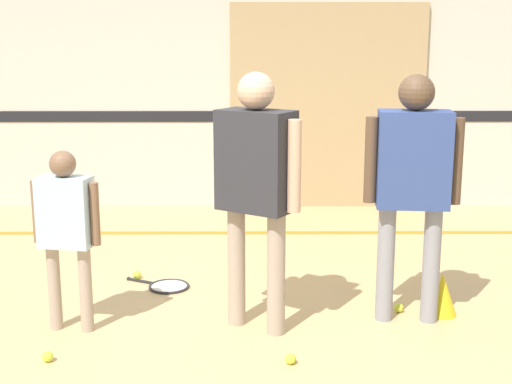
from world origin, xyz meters
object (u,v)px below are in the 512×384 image
Objects in this scene: person_student_right at (413,172)px; tennis_ball_stray_left at (399,308)px; racket_spare_on_floor at (167,286)px; tennis_ball_near_instructor at (291,359)px; person_student_left at (66,221)px; person_instructor at (256,174)px; tennis_ball_by_spare_racket at (137,275)px; tennis_ball_stray_right at (48,357)px; training_cone at (442,294)px.

person_student_right is 1.01m from tennis_ball_stray_left.
tennis_ball_near_instructor reaches higher than racket_spare_on_floor.
person_student_left is 2.09× the size of racket_spare_on_floor.
person_instructor is 25.59× the size of tennis_ball_by_spare_racket.
tennis_ball_near_instructor and tennis_ball_stray_right have the same top height.
tennis_ball_stray_left is (1.69, -0.52, 0.02)m from racket_spare_on_floor.
tennis_ball_stray_right is at bearing -161.20° from tennis_ball_stray_left.
tennis_ball_near_instructor is 1.00× the size of tennis_ball_stray_left.
tennis_ball_near_instructor is (-0.83, -0.67, -1.00)m from person_student_right.
person_student_right is 25.26× the size of tennis_ball_stray_right.
person_instructor reaches higher than tennis_ball_stray_left.
tennis_ball_near_instructor is at bearing -36.72° from person_instructor.
tennis_ball_near_instructor is 1.34m from training_cone.
person_student_left reaches higher than training_cone.
racket_spare_on_floor is 8.70× the size of tennis_ball_near_instructor.
tennis_ball_stray_left is (2.23, 0.29, -0.71)m from person_student_left.
racket_spare_on_floor is (0.53, 0.81, -0.73)m from person_student_left.
person_student_left is at bearing -172.67° from tennis_ball_stray_left.
tennis_ball_near_instructor is at bearing -135.01° from tennis_ball_stray_left.
tennis_ball_stray_left reaches higher than racket_spare_on_floor.
tennis_ball_stray_right is 0.22× the size of training_cone.
person_instructor reaches higher than person_student_left.
person_student_right is 2.90× the size of racket_spare_on_floor.
person_instructor is at bearing 10.91° from person_student_left.
tennis_ball_stray_right is 2.65m from training_cone.
person_student_right reaches higher than tennis_ball_near_instructor.
racket_spare_on_floor is 1.91× the size of training_cone.
tennis_ball_stray_right is at bearing -125.59° from person_instructor.
person_student_right reaches higher than racket_spare_on_floor.
person_student_right is at bearing -23.52° from tennis_ball_by_spare_racket.
person_student_right is at bearing 15.46° from tennis_ball_stray_right.
person_student_right is 25.26× the size of tennis_ball_by_spare_racket.
person_student_right is at bearing 39.97° from person_instructor.
person_instructor is 1.68m from tennis_ball_stray_right.
person_instructor is 1.45m from tennis_ball_stray_left.
person_student_right is (1.03, 0.13, -0.01)m from person_instructor.
tennis_ball_by_spare_racket is at bearing 126.97° from tennis_ball_near_instructor.
training_cone is (1.98, -0.56, 0.14)m from racket_spare_on_floor.
tennis_ball_stray_left is at bearing -170.00° from racket_spare_on_floor.
racket_spare_on_floor is 8.70× the size of tennis_ball_stray_left.
person_student_right reaches higher than tennis_ball_by_spare_racket.
training_cone is (0.27, 0.10, -0.88)m from person_student_right.
tennis_ball_stray_left is at bearing 47.69° from person_instructor.
person_instructor is at bearing -46.28° from tennis_ball_by_spare_racket.
tennis_ball_by_spare_racket reaches higher than racket_spare_on_floor.
person_student_right reaches higher than person_student_left.
training_cone is (1.30, 0.23, -0.89)m from person_instructor.
person_student_right is 2.10m from racket_spare_on_floor.
person_instructor reaches higher than tennis_ball_stray_right.
person_student_left is 18.18× the size of tennis_ball_stray_right.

